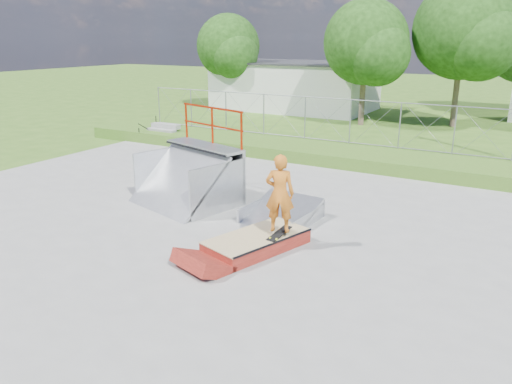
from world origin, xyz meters
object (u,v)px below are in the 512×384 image
grind_box (257,243)px  skater (280,197)px  quarter_pipe (183,159)px  flat_bank_ramp (281,212)px

grind_box → skater: skater is taller
skater → grind_box: bearing=9.3°
grind_box → quarter_pipe: quarter_pipe is taller
grind_box → quarter_pipe: size_ratio=0.98×
quarter_pipe → flat_bank_ramp: 3.26m
skater → quarter_pipe: bearing=-41.1°
grind_box → skater: size_ratio=1.49×
flat_bank_ramp → grind_box: bearing=-75.0°
quarter_pipe → flat_bank_ramp: bearing=18.1°
flat_bank_ramp → skater: size_ratio=1.01×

